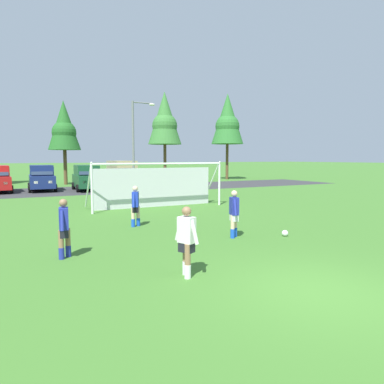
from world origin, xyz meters
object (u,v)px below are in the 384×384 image
soccer_ball (285,233)px  street_lamp (135,146)px  parked_car_slot_center_left (87,177)px  player_defender_far (64,229)px  parked_car_slot_center (122,174)px  player_midfield_center (135,206)px  player_winger_left (234,214)px  parked_car_slot_left (42,178)px  parked_car_slot_right (175,178)px  soccer_goal (156,184)px  player_striker_near (187,242)px  parked_car_slot_center_right (154,178)px

soccer_ball → street_lamp: 17.84m
parked_car_slot_center_left → street_lamp: street_lamp is taller
player_defender_far → parked_car_slot_center: (7.52, 20.74, 0.52)m
player_midfield_center → street_lamp: 14.35m
player_winger_left → soccer_ball: bearing=-21.8°
player_midfield_center → street_lamp: (4.39, 13.35, 2.91)m
parked_car_slot_center_left → parked_car_slot_center: (3.10, 0.13, 0.23)m
player_midfield_center → parked_car_slot_left: size_ratio=0.35×
player_midfield_center → parked_car_slot_right: size_ratio=0.39×
soccer_goal → player_striker_near: size_ratio=4.54×
street_lamp → parked_car_slot_center_right: bearing=55.4°
parked_car_slot_right → street_lamp: street_lamp is taller
player_midfield_center → parked_car_slot_center: 17.88m
street_lamp → player_winger_left: bearing=-96.7°
player_defender_far → player_winger_left: (5.55, -0.03, 0.00)m
player_striker_near → soccer_goal: bearing=72.1°
soccer_ball → player_midfield_center: (-4.12, 4.12, 0.71)m
soccer_ball → street_lamp: size_ratio=0.03×
parked_car_slot_center → street_lamp: size_ratio=0.67×
parked_car_slot_center_left → parked_car_slot_center: size_ratio=0.96×
parked_car_slot_right → street_lamp: (-4.90, -3.29, 2.86)m
parked_car_slot_center_left → parked_car_slot_right: size_ratio=1.11×
player_striker_near → player_winger_left: (3.24, 2.85, 0.00)m
soccer_goal → player_defender_far: size_ratio=4.54×
parked_car_slot_center → street_lamp: 4.64m
player_midfield_center → parked_car_slot_center_right: parked_car_slot_center_right is taller
parked_car_slot_right → player_striker_near: bearing=-113.8°
parked_car_slot_center_right → player_winger_left: bearing=-104.0°
parked_car_slot_left → parked_car_slot_right: bearing=-9.3°
parked_car_slot_center → parked_car_slot_right: 4.97m
parked_car_slot_center_right → player_midfield_center: bearing=-113.2°
player_midfield_center → player_winger_left: same height
parked_car_slot_right → parked_car_slot_left: bearing=170.7°
player_midfield_center → parked_car_slot_center_left: size_ratio=0.35×
soccer_ball → parked_car_slot_left: 23.51m
player_defender_far → parked_car_slot_center_right: bearing=63.2°
soccer_ball → parked_car_slot_center: size_ratio=0.05×
player_striker_near → parked_car_slot_center_right: 26.19m
street_lamp → player_striker_near: bearing=-104.9°
parked_car_slot_left → parked_car_slot_center_left: size_ratio=1.00×
parked_car_slot_left → parked_car_slot_center_right: size_ratio=1.08×
parked_car_slot_center → soccer_goal: bearing=-97.4°
player_striker_near → parked_car_slot_center_right: parked_car_slot_center_right is taller
player_striker_near → player_defender_far: 3.70m
parked_car_slot_center_left → street_lamp: bearing=-51.2°
parked_car_slot_center_right → player_defender_far: bearing=-116.8°
soccer_ball → player_winger_left: size_ratio=0.13×
parked_car_slot_center_right → soccer_goal: bearing=-110.6°
parked_car_slot_center → parked_car_slot_center_right: parked_car_slot_center is taller
player_midfield_center → player_striker_near: bearing=-97.5°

